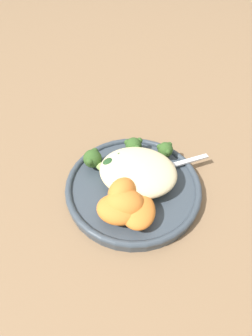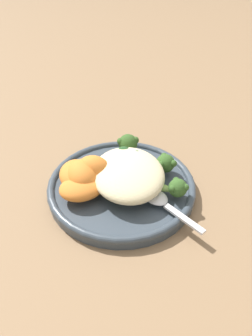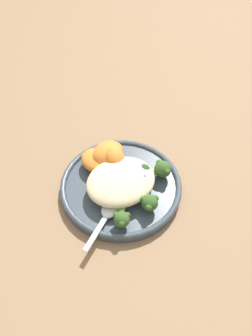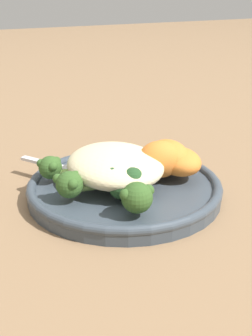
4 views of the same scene
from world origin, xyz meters
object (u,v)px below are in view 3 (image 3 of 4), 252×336
object	(u,v)px
plate	(121,186)
sweet_potato_chunk_3	(106,155)
broccoli_stalk_3	(153,171)
sweet_potato_chunk_0	(107,152)
broccoli_stalk_0	(107,180)
broccoli_stalk_1	(122,208)
quinoa_mound	(121,181)
broccoli_stalk_2	(143,196)
kale_tuft	(141,177)
spoon	(108,213)
sweet_potato_chunk_1	(96,161)
sweet_potato_chunk_2	(114,159)

from	to	relation	value
plate	sweet_potato_chunk_3	distance (m)	0.07
broccoli_stalk_3	sweet_potato_chunk_0	distance (m)	0.10
broccoli_stalk_0	broccoli_stalk_1	world-z (taller)	broccoli_stalk_0
broccoli_stalk_3	quinoa_mound	bearing A→B (deg)	-159.57
broccoli_stalk_2	kale_tuft	distance (m)	0.04
plate	spoon	bearing A→B (deg)	42.94
plate	sweet_potato_chunk_1	size ratio (longest dim) A/B	3.46
plate	broccoli_stalk_1	xyz separation A→B (m)	(0.03, 0.06, 0.02)
broccoli_stalk_1	sweet_potato_chunk_2	xyz separation A→B (m)	(-0.04, -0.10, 0.01)
sweet_potato_chunk_3	kale_tuft	bearing A→B (deg)	114.05
broccoli_stalk_0	sweet_potato_chunk_2	bearing A→B (deg)	-137.28
broccoli_stalk_2	sweet_potato_chunk_1	size ratio (longest dim) A/B	1.74
quinoa_mound	broccoli_stalk_1	size ratio (longest dim) A/B	1.16
quinoa_mound	sweet_potato_chunk_2	xyz separation A→B (m)	(-0.01, -0.05, 0.00)
sweet_potato_chunk_2	sweet_potato_chunk_3	size ratio (longest dim) A/B	0.87
broccoli_stalk_1	sweet_potato_chunk_3	size ratio (longest dim) A/B	1.88
sweet_potato_chunk_0	broccoli_stalk_1	bearing A→B (deg)	73.54
broccoli_stalk_3	sweet_potato_chunk_0	bearing A→B (deg)	147.83
broccoli_stalk_1	broccoli_stalk_3	xyz separation A→B (m)	(-0.09, -0.04, 0.00)
plate	quinoa_mound	distance (m)	0.03
broccoli_stalk_0	kale_tuft	xyz separation A→B (m)	(-0.06, 0.03, 0.00)
spoon	sweet_potato_chunk_1	bearing A→B (deg)	-140.58
sweet_potato_chunk_1	spoon	size ratio (longest dim) A/B	0.66
quinoa_mound	broccoli_stalk_1	xyz separation A→B (m)	(0.02, 0.05, -0.01)
quinoa_mound	sweet_potato_chunk_0	bearing A→B (deg)	-99.27
plate	kale_tuft	xyz separation A→B (m)	(-0.03, 0.02, 0.03)
sweet_potato_chunk_0	sweet_potato_chunk_2	distance (m)	0.03
broccoli_stalk_1	broccoli_stalk_3	bearing A→B (deg)	143.67
quinoa_mound	sweet_potato_chunk_2	distance (m)	0.06
quinoa_mound	broccoli_stalk_0	bearing A→B (deg)	-45.91
quinoa_mound	sweet_potato_chunk_1	distance (m)	0.07
sweet_potato_chunk_1	sweet_potato_chunk_2	xyz separation A→B (m)	(-0.03, 0.02, 0.01)
quinoa_mound	kale_tuft	xyz separation A→B (m)	(-0.04, 0.01, -0.00)
broccoli_stalk_1	broccoli_stalk_2	distance (m)	0.05
quinoa_mound	sweet_potato_chunk_1	size ratio (longest dim) A/B	1.94
broccoli_stalk_3	spoon	distance (m)	0.12
broccoli_stalk_1	sweet_potato_chunk_0	size ratio (longest dim) A/B	1.75
plate	kale_tuft	bearing A→B (deg)	153.88
plate	broccoli_stalk_0	bearing A→B (deg)	-20.88
spoon	kale_tuft	bearing A→B (deg)	166.42
quinoa_mound	broccoli_stalk_1	world-z (taller)	quinoa_mound
broccoli_stalk_2	kale_tuft	bearing A→B (deg)	146.31
broccoli_stalk_1	sweet_potato_chunk_3	xyz separation A→B (m)	(-0.03, -0.12, 0.01)
sweet_potato_chunk_3	spoon	bearing A→B (deg)	63.73
sweet_potato_chunk_3	kale_tuft	world-z (taller)	sweet_potato_chunk_3
sweet_potato_chunk_2	broccoli_stalk_0	bearing A→B (deg)	45.53
broccoli_stalk_0	broccoli_stalk_3	world-z (taller)	broccoli_stalk_3
broccoli_stalk_1	sweet_potato_chunk_1	xyz separation A→B (m)	(-0.01, -0.12, 0.00)
broccoli_stalk_2	sweet_potato_chunk_0	bearing A→B (deg)	176.99
spoon	broccoli_stalk_3	bearing A→B (deg)	162.68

